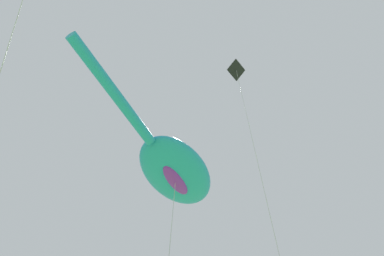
% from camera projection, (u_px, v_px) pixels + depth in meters
% --- Properties ---
extents(big_show_kite, '(10.83, 7.64, 17.18)m').
position_uv_depth(big_show_kite, '(173.00, 168.00, 20.60)').
color(big_show_kite, '#1E8CBF').
rests_on(big_show_kite, ground).
extents(small_kite_delta_white, '(1.88, 2.40, 23.22)m').
position_uv_depth(small_kite_delta_white, '(239.00, 80.00, 22.95)').
color(small_kite_delta_white, black).
rests_on(small_kite_delta_white, ground).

